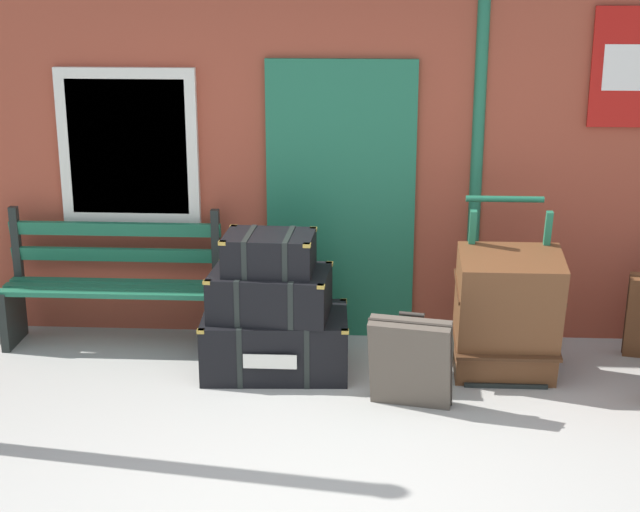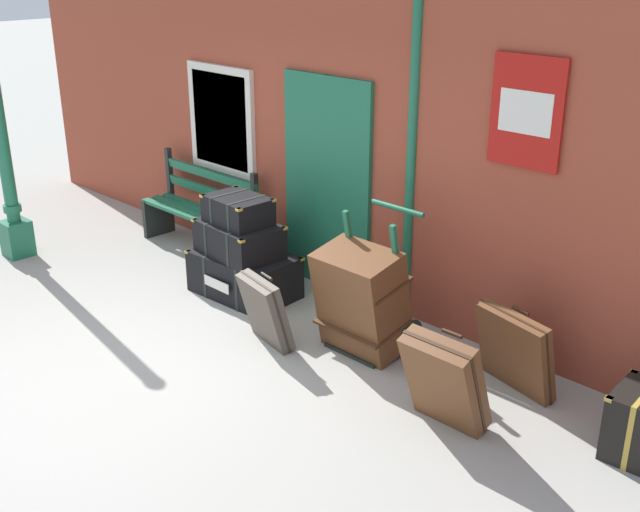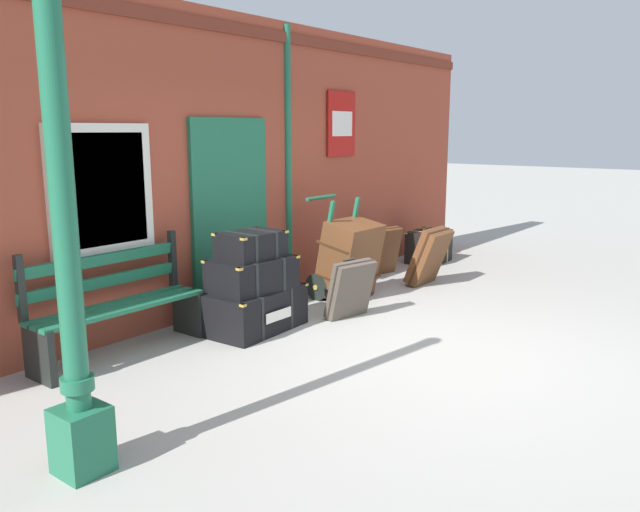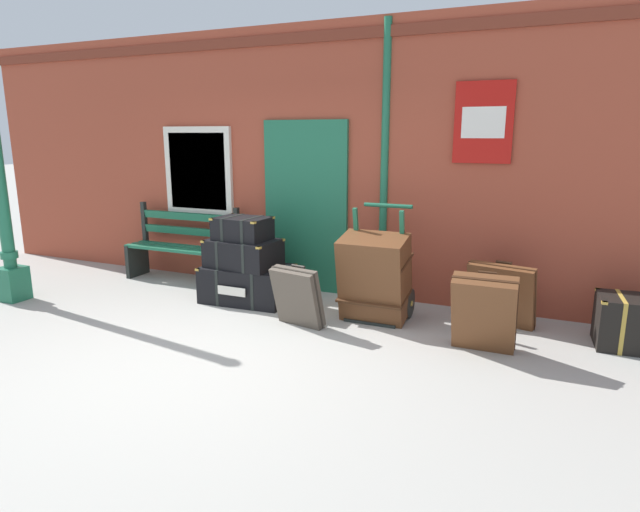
{
  "view_description": "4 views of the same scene",
  "coord_description": "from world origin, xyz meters",
  "px_view_note": "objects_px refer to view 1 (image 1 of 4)",
  "views": [
    {
      "loc": [
        0.23,
        -4.52,
        2.74
      ],
      "look_at": [
        -0.14,
        1.8,
        0.82
      ],
      "focal_mm": 53.94,
      "sensor_mm": 36.0,
      "label": 1
    },
    {
      "loc": [
        4.96,
        -2.75,
        3.22
      ],
      "look_at": [
        0.72,
        1.58,
        0.77
      ],
      "focal_mm": 43.6,
      "sensor_mm": 36.0,
      "label": 2
    },
    {
      "loc": [
        -4.85,
        -2.56,
        1.97
      ],
      "look_at": [
        0.66,
        1.71,
        0.58
      ],
      "focal_mm": 35.49,
      "sensor_mm": 36.0,
      "label": 3
    },
    {
      "loc": [
        2.78,
        -3.52,
        1.93
      ],
      "look_at": [
        0.44,
        1.82,
        0.6
      ],
      "focal_mm": 30.03,
      "sensor_mm": 36.0,
      "label": 4
    }
  ],
  "objects_px": {
    "steamer_trunk_top": "(269,253)",
    "large_brown_trunk": "(507,315)",
    "steamer_trunk_base": "(276,342)",
    "steamer_trunk_middle": "(270,293)",
    "platform_bench": "(113,286)",
    "porters_trolley": "(502,333)",
    "suitcase_tan": "(411,362)"
  },
  "relations": [
    {
      "from": "platform_bench",
      "to": "steamer_trunk_middle",
      "type": "height_order",
      "value": "platform_bench"
    },
    {
      "from": "porters_trolley",
      "to": "suitcase_tan",
      "type": "relative_size",
      "value": 1.86
    },
    {
      "from": "platform_bench",
      "to": "steamer_trunk_middle",
      "type": "distance_m",
      "value": 1.33
    },
    {
      "from": "platform_bench",
      "to": "steamer_trunk_base",
      "type": "relative_size",
      "value": 1.53
    },
    {
      "from": "steamer_trunk_middle",
      "to": "porters_trolley",
      "type": "relative_size",
      "value": 0.7
    },
    {
      "from": "porters_trolley",
      "to": "suitcase_tan",
      "type": "bearing_deg",
      "value": -135.21
    },
    {
      "from": "platform_bench",
      "to": "steamer_trunk_middle",
      "type": "xyz_separation_m",
      "value": [
        1.23,
        -0.48,
        0.14
      ]
    },
    {
      "from": "platform_bench",
      "to": "large_brown_trunk",
      "type": "bearing_deg",
      "value": -10.27
    },
    {
      "from": "platform_bench",
      "to": "large_brown_trunk",
      "type": "height_order",
      "value": "platform_bench"
    },
    {
      "from": "platform_bench",
      "to": "porters_trolley",
      "type": "xyz_separation_m",
      "value": [
        2.84,
        -0.34,
        -0.17
      ]
    },
    {
      "from": "steamer_trunk_base",
      "to": "steamer_trunk_top",
      "type": "xyz_separation_m",
      "value": [
        -0.03,
        -0.02,
        0.66
      ]
    },
    {
      "from": "platform_bench",
      "to": "steamer_trunk_base",
      "type": "distance_m",
      "value": 1.36
    },
    {
      "from": "steamer_trunk_top",
      "to": "large_brown_trunk",
      "type": "height_order",
      "value": "steamer_trunk_top"
    },
    {
      "from": "steamer_trunk_base",
      "to": "steamer_trunk_middle",
      "type": "height_order",
      "value": "steamer_trunk_middle"
    },
    {
      "from": "steamer_trunk_base",
      "to": "steamer_trunk_top",
      "type": "relative_size",
      "value": 1.66
    },
    {
      "from": "platform_bench",
      "to": "steamer_trunk_base",
      "type": "height_order",
      "value": "platform_bench"
    },
    {
      "from": "platform_bench",
      "to": "steamer_trunk_middle",
      "type": "relative_size",
      "value": 1.9
    },
    {
      "from": "steamer_trunk_base",
      "to": "platform_bench",
      "type": "bearing_deg",
      "value": 160.33
    },
    {
      "from": "large_brown_trunk",
      "to": "suitcase_tan",
      "type": "relative_size",
      "value": 1.47
    },
    {
      "from": "steamer_trunk_middle",
      "to": "platform_bench",
      "type": "bearing_deg",
      "value": 158.91
    },
    {
      "from": "porters_trolley",
      "to": "platform_bench",
      "type": "bearing_deg",
      "value": 173.17
    },
    {
      "from": "steamer_trunk_base",
      "to": "steamer_trunk_middle",
      "type": "distance_m",
      "value": 0.37
    },
    {
      "from": "steamer_trunk_middle",
      "to": "suitcase_tan",
      "type": "height_order",
      "value": "steamer_trunk_middle"
    },
    {
      "from": "platform_bench",
      "to": "steamer_trunk_top",
      "type": "height_order",
      "value": "platform_bench"
    },
    {
      "from": "large_brown_trunk",
      "to": "suitcase_tan",
      "type": "height_order",
      "value": "large_brown_trunk"
    },
    {
      "from": "porters_trolley",
      "to": "large_brown_trunk",
      "type": "xyz_separation_m",
      "value": [
        -0.0,
        -0.17,
        0.2
      ]
    },
    {
      "from": "suitcase_tan",
      "to": "platform_bench",
      "type": "bearing_deg",
      "value": 155.46
    },
    {
      "from": "platform_bench",
      "to": "suitcase_tan",
      "type": "xyz_separation_m",
      "value": [
        2.18,
        -1.0,
        -0.13
      ]
    },
    {
      "from": "steamer_trunk_base",
      "to": "steamer_trunk_middle",
      "type": "bearing_deg",
      "value": -138.96
    },
    {
      "from": "steamer_trunk_base",
      "to": "steamer_trunk_top",
      "type": "height_order",
      "value": "steamer_trunk_top"
    },
    {
      "from": "suitcase_tan",
      "to": "porters_trolley",
      "type": "bearing_deg",
      "value": 44.79
    },
    {
      "from": "steamer_trunk_middle",
      "to": "porters_trolley",
      "type": "bearing_deg",
      "value": 4.78
    }
  ]
}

